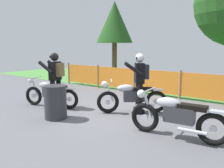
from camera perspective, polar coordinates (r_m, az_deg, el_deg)
name	(u,v)px	position (r m, az deg, el deg)	size (l,w,h in m)	color
ground	(113,111)	(7.14, 0.36, -6.38)	(24.00, 24.00, 0.02)	#5B5B60
grass_verge	(181,86)	(11.70, 16.12, -0.50)	(24.00, 5.24, 0.01)	#4C8C3D
barrier_fence	(156,82)	(9.25, 10.35, 0.56)	(9.73, 0.08, 1.05)	#997547
tree_leftmost	(115,23)	(13.80, 0.61, 14.40)	(2.06, 2.06, 4.33)	brown
motorcycle_lead	(176,116)	(5.14, 15.03, -7.33)	(2.07, 0.61, 0.98)	black
motorcycle_trailing	(132,97)	(6.82, 4.72, -3.07)	(1.62, 1.37, 0.95)	black
motorcycle_third	(50,93)	(7.69, -14.48, -2.09)	(1.88, 0.75, 0.91)	black
rider_trailing	(140,80)	(6.77, 6.61, 1.01)	(0.78, 0.74, 1.69)	black
rider_third	(56,77)	(7.49, -13.32, 1.62)	(0.76, 0.65, 1.69)	black
oil_drum	(56,102)	(6.45, -13.33, -4.22)	(0.58, 0.58, 0.88)	#2D2D33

